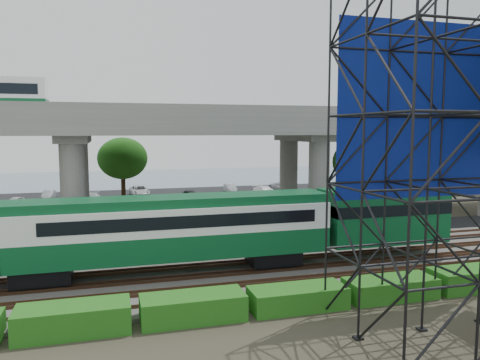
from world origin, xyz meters
name	(u,v)px	position (x,y,z in m)	size (l,w,h in m)	color
ground	(251,282)	(0.00, 0.00, 0.00)	(140.00, 140.00, 0.00)	#474233
ballast_bed	(241,270)	(0.00, 2.00, 0.10)	(90.00, 12.00, 0.20)	slate
service_road	(210,239)	(0.00, 10.50, 0.04)	(90.00, 5.00, 0.08)	black
parking_lot	(171,197)	(0.00, 34.00, 0.04)	(90.00, 18.00, 0.08)	black
harbor_water	(154,180)	(0.00, 56.00, 0.01)	(140.00, 40.00, 0.03)	slate
rail_tracks	(241,267)	(0.00, 2.00, 0.28)	(90.00, 9.52, 0.16)	#472D1E
commuter_train	(202,226)	(-2.34, 2.00, 2.88)	(29.30, 3.06, 4.30)	black
overpass	(181,132)	(-1.31, 16.00, 8.21)	(80.00, 12.00, 12.40)	#9E9B93
scaffold_tower	(460,152)	(6.58, -7.98, 7.47)	(9.36, 6.36, 15.00)	black
hedge_strip	(298,297)	(1.01, -4.30, 0.56)	(34.60, 1.80, 1.20)	#176116
trees	(142,164)	(-4.67, 16.17, 5.57)	(40.94, 16.94, 7.69)	#382314
parked_cars	(177,192)	(0.82, 33.63, 0.69)	(35.12, 9.80, 1.31)	silver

